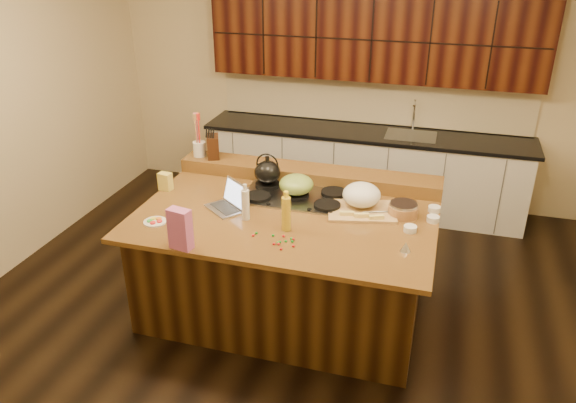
% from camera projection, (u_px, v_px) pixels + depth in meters
% --- Properties ---
extents(room, '(5.52, 5.02, 2.72)m').
position_uv_depth(room, '(286.00, 164.00, 4.36)').
color(room, black).
rests_on(room, ground).
extents(island, '(2.40, 1.60, 0.92)m').
position_uv_depth(island, '(286.00, 261.00, 4.75)').
color(island, black).
rests_on(island, ground).
extents(back_ledge, '(2.40, 0.30, 0.12)m').
position_uv_depth(back_ledge, '(308.00, 174.00, 5.13)').
color(back_ledge, black).
rests_on(back_ledge, island).
extents(cooktop, '(0.92, 0.52, 0.05)m').
position_uv_depth(cooktop, '(296.00, 196.00, 4.80)').
color(cooktop, gray).
rests_on(cooktop, island).
extents(back_counter, '(3.70, 0.66, 2.40)m').
position_uv_depth(back_counter, '(367.00, 126.00, 6.37)').
color(back_counter, silver).
rests_on(back_counter, ground).
extents(kettle, '(0.27, 0.27, 0.21)m').
position_uv_depth(kettle, '(267.00, 172.00, 4.93)').
color(kettle, black).
rests_on(kettle, cooktop).
extents(green_bowl, '(0.31, 0.31, 0.16)m').
position_uv_depth(green_bowl, '(296.00, 184.00, 4.75)').
color(green_bowl, olive).
rests_on(green_bowl, cooktop).
extents(laptop, '(0.40, 0.39, 0.22)m').
position_uv_depth(laptop, '(229.00, 202.00, 4.60)').
color(laptop, '#B7B7BC').
rests_on(laptop, island).
extents(oil_bottle, '(0.09, 0.09, 0.27)m').
position_uv_depth(oil_bottle, '(286.00, 214.00, 4.24)').
color(oil_bottle, gold).
rests_on(oil_bottle, island).
extents(vinegar_bottle, '(0.07, 0.07, 0.25)m').
position_uv_depth(vinegar_bottle, '(245.00, 205.00, 4.40)').
color(vinegar_bottle, silver).
rests_on(vinegar_bottle, island).
extents(wooden_tray, '(0.61, 0.50, 0.22)m').
position_uv_depth(wooden_tray, '(362.00, 198.00, 4.57)').
color(wooden_tray, tan).
rests_on(wooden_tray, island).
extents(ramekin_a, '(0.12, 0.12, 0.04)m').
position_uv_depth(ramekin_a, '(410.00, 229.00, 4.26)').
color(ramekin_a, white).
rests_on(ramekin_a, island).
extents(ramekin_b, '(0.11, 0.11, 0.04)m').
position_uv_depth(ramekin_b, '(433.00, 219.00, 4.40)').
color(ramekin_b, white).
rests_on(ramekin_b, island).
extents(ramekin_c, '(0.13, 0.13, 0.04)m').
position_uv_depth(ramekin_c, '(434.00, 209.00, 4.56)').
color(ramekin_c, white).
rests_on(ramekin_c, island).
extents(strainer_bowl, '(0.26, 0.26, 0.09)m').
position_uv_depth(strainer_bowl, '(403.00, 211.00, 4.49)').
color(strainer_bowl, '#996B3F').
rests_on(strainer_bowl, island).
extents(kitchen_timer, '(0.09, 0.09, 0.07)m').
position_uv_depth(kitchen_timer, '(406.00, 247.00, 3.99)').
color(kitchen_timer, silver).
rests_on(kitchen_timer, island).
extents(pink_bag, '(0.18, 0.12, 0.31)m').
position_uv_depth(pink_bag, '(180.00, 229.00, 3.98)').
color(pink_bag, '#C05A96').
rests_on(pink_bag, island).
extents(candy_plate, '(0.24, 0.24, 0.01)m').
position_uv_depth(candy_plate, '(155.00, 222.00, 4.40)').
color(candy_plate, white).
rests_on(candy_plate, island).
extents(package_box, '(0.12, 0.09, 0.16)m').
position_uv_depth(package_box, '(165.00, 181.00, 4.92)').
color(package_box, '#DCC84D').
rests_on(package_box, island).
extents(utensil_crock, '(0.13, 0.13, 0.14)m').
position_uv_depth(utensil_crock, '(200.00, 149.00, 5.34)').
color(utensil_crock, white).
rests_on(utensil_crock, back_ledge).
extents(knife_block, '(0.17, 0.21, 0.22)m').
position_uv_depth(knife_block, '(213.00, 147.00, 5.29)').
color(knife_block, black).
rests_on(knife_block, back_ledge).
extents(gumdrop_0, '(0.02, 0.02, 0.02)m').
position_uv_depth(gumdrop_0, '(274.00, 244.00, 4.08)').
color(gumdrop_0, red).
rests_on(gumdrop_0, island).
extents(gumdrop_1, '(0.02, 0.02, 0.02)m').
position_uv_depth(gumdrop_1, '(292.00, 241.00, 4.11)').
color(gumdrop_1, '#198C26').
rests_on(gumdrop_1, island).
extents(gumdrop_2, '(0.02, 0.02, 0.02)m').
position_uv_depth(gumdrop_2, '(253.00, 235.00, 4.19)').
color(gumdrop_2, red).
rests_on(gumdrop_2, island).
extents(gumdrop_3, '(0.02, 0.02, 0.02)m').
position_uv_depth(gumdrop_3, '(280.00, 242.00, 4.10)').
color(gumdrop_3, '#198C26').
rests_on(gumdrop_3, island).
extents(gumdrop_4, '(0.02, 0.02, 0.02)m').
position_uv_depth(gumdrop_4, '(281.00, 249.00, 4.01)').
color(gumdrop_4, red).
rests_on(gumdrop_4, island).
extents(gumdrop_5, '(0.02, 0.02, 0.02)m').
position_uv_depth(gumdrop_5, '(273.00, 235.00, 4.19)').
color(gumdrop_5, '#198C26').
rests_on(gumdrop_5, island).
extents(gumdrop_6, '(0.02, 0.02, 0.02)m').
position_uv_depth(gumdrop_6, '(279.00, 244.00, 4.08)').
color(gumdrop_6, red).
rests_on(gumdrop_6, island).
extents(gumdrop_7, '(0.02, 0.02, 0.02)m').
position_uv_depth(gumdrop_7, '(278.00, 243.00, 4.09)').
color(gumdrop_7, '#198C26').
rests_on(gumdrop_7, island).
extents(gumdrop_8, '(0.02, 0.02, 0.02)m').
position_uv_depth(gumdrop_8, '(293.00, 246.00, 4.05)').
color(gumdrop_8, red).
rests_on(gumdrop_8, island).
extents(gumdrop_9, '(0.02, 0.02, 0.02)m').
position_uv_depth(gumdrop_9, '(291.00, 239.00, 4.15)').
color(gumdrop_9, '#198C26').
rests_on(gumdrop_9, island).
extents(gumdrop_10, '(0.02, 0.02, 0.02)m').
position_uv_depth(gumdrop_10, '(284.00, 236.00, 4.18)').
color(gumdrop_10, red).
rests_on(gumdrop_10, island).
extents(gumdrop_11, '(0.02, 0.02, 0.02)m').
position_uv_depth(gumdrop_11, '(286.00, 241.00, 4.11)').
color(gumdrop_11, '#198C26').
rests_on(gumdrop_11, island).
extents(gumdrop_12, '(0.02, 0.02, 0.02)m').
position_uv_depth(gumdrop_12, '(293.00, 239.00, 4.14)').
color(gumdrop_12, red).
rests_on(gumdrop_12, island).
extents(gumdrop_13, '(0.02, 0.02, 0.02)m').
position_uv_depth(gumdrop_13, '(256.00, 233.00, 4.23)').
color(gumdrop_13, '#198C26').
rests_on(gumdrop_13, island).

